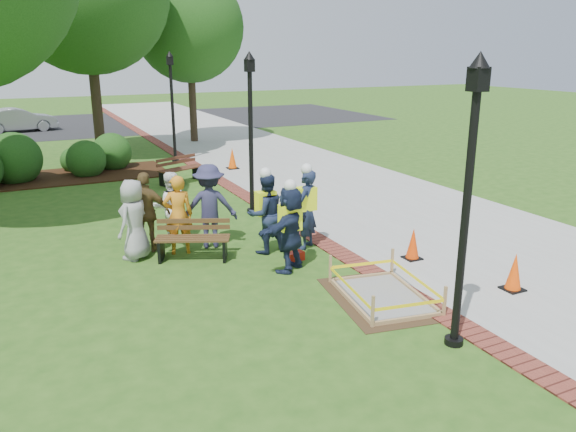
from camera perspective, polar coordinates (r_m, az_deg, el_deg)
name	(u,v)px	position (r m, az deg, el deg)	size (l,w,h in m)	color
ground	(292,286)	(10.63, 0.40, -7.17)	(100.00, 100.00, 0.00)	#285116
sidewalk	(294,167)	(21.35, 0.57, 4.97)	(6.00, 60.00, 0.02)	#9E9E99
brick_edging	(212,175)	(20.15, -7.76, 4.13)	(0.50, 60.00, 0.03)	maroon
mulch_bed	(64,177)	(21.21, -21.81, 3.73)	(7.00, 3.00, 0.05)	#381E0F
parking_lot	(94,124)	(36.25, -19.07, 8.82)	(36.00, 12.00, 0.01)	black
wet_concrete_pad	(383,286)	(10.20, 9.67, -7.05)	(2.05, 2.54, 0.55)	#47331E
bench_near	(193,247)	(12.03, -9.62, -3.17)	(1.62, 1.08, 0.84)	brown
bench_far	(182,175)	(19.10, -10.75, 4.13)	(1.69, 1.13, 0.87)	brown
cone_front	(514,273)	(11.12, 22.00, -5.38)	(0.37, 0.37, 0.73)	black
cone_back	(413,245)	(12.13, 12.57, -2.84)	(0.35, 0.35, 0.70)	black
cone_far	(232,159)	(21.11, -5.68, 5.79)	(0.40, 0.40, 0.80)	black
toolbox	(295,256)	(11.87, 0.71, -4.11)	(0.38, 0.21, 0.19)	#9F180C
lamp_near	(468,184)	(8.19, 17.86, 3.09)	(0.28, 0.28, 4.26)	black
lamp_mid	(251,121)	(14.93, -3.83, 9.57)	(0.28, 0.28, 4.26)	black
lamp_far	(172,99)	(22.51, -11.70, 11.58)	(0.28, 0.28, 4.26)	black
tree_right	(189,27)	(27.75, -10.02, 18.37)	(5.08, 5.08, 7.86)	#3D2D1E
shrub_b	(17,182)	(21.11, -25.81, 3.15)	(1.81, 1.81, 1.81)	#1A4313
shrub_c	(88,176)	(21.16, -19.67, 3.87)	(1.36, 1.36, 1.36)	#1A4313
shrub_d	(113,169)	(22.14, -17.33, 4.61)	(1.45, 1.45, 1.45)	#1A4313
shrub_e	(75,171)	(22.15, -20.84, 4.28)	(0.94, 0.94, 0.94)	#1A4313
casual_person_a	(134,220)	(12.18, -15.38, -0.38)	(0.64, 0.64, 1.72)	#969696
casual_person_b	(178,215)	(12.28, -11.08, 0.10)	(0.61, 0.46, 1.74)	orange
casual_person_c	(170,207)	(13.14, -11.87, 0.90)	(0.56, 0.39, 1.63)	white
casual_person_d	(147,212)	(12.57, -14.18, 0.35)	(0.67, 0.60, 1.77)	brown
casual_person_e	(209,206)	(12.58, -7.98, 0.99)	(0.69, 0.55, 1.88)	#2D2C4E
hivis_worker_a	(290,226)	(11.10, 0.21, -1.01)	(0.66, 0.59, 1.87)	#1C2F48
hivis_worker_b	(306,207)	(12.38, 1.85, 0.95)	(0.67, 0.64, 1.92)	#161E3B
hivis_worker_c	(266,211)	(12.11, -2.27, 0.51)	(0.58, 0.40, 1.89)	#161739
parked_car_b	(20,132)	(34.28, -25.58, 7.72)	(4.28, 1.86, 1.40)	#96969A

